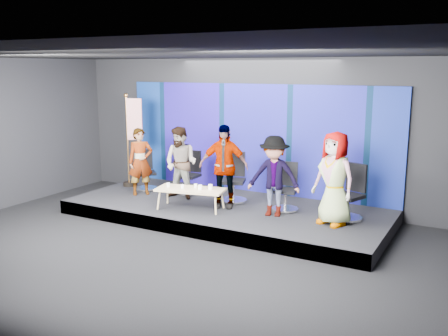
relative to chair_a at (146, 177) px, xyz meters
The scene contains 21 objects.
ground 3.78m from the chair_a, 49.14° to the right, with size 10.00×10.00×0.00m, color black.
room_walls 4.14m from the chair_a, 49.14° to the right, with size 10.02×8.02×3.51m.
riser 2.50m from the chair_a, ahead, with size 7.00×3.00×0.30m, color black.
backdrop 2.86m from the chair_a, 24.92° to the left, with size 7.00×0.08×2.60m, color navy.
chair_a is the anchor object (origin of this frame).
panelist_a 0.69m from the chair_a, 65.51° to the right, with size 0.58×0.38×1.59m, color black.
chair_b 1.19m from the chair_a, ahead, with size 0.60×0.60×1.03m.
panelist_b 1.40m from the chair_a, 14.27° to the right, with size 0.81×0.63×1.67m, color black.
chair_c 2.44m from the chair_a, ahead, with size 0.79×0.79×1.11m.
panelist_c 2.56m from the chair_a, 10.68° to the right, with size 1.06×0.44×1.80m, color black.
chair_d 3.73m from the chair_a, ahead, with size 0.67×0.67×1.02m.
panelist_d 3.73m from the chair_a, ahead, with size 1.06×0.61×1.65m, color black.
chair_e 5.09m from the chair_a, ahead, with size 0.81×0.81×1.11m.
panelist_e 4.96m from the chair_a, ahead, with size 0.88×0.57×1.81m, color black.
coffee_table 2.14m from the chair_a, 26.40° to the right, with size 1.55×0.90×0.45m.
mug_a 1.77m from the chair_a, 36.67° to the right, with size 0.07×0.07×0.09m, color white.
mug_b 2.04m from the chair_a, 30.14° to the right, with size 0.07×0.07×0.08m, color white.
mug_c 2.15m from the chair_a, 23.04° to the right, with size 0.07×0.07×0.09m, color white.
mug_d 2.34m from the chair_a, 23.47° to the right, with size 0.09×0.09×0.10m, color white.
mug_e 2.47m from the chair_a, 19.25° to the right, with size 0.09×0.09×0.11m, color white.
flag_stand 1.06m from the chair_a, 165.16° to the left, with size 0.52×0.34×2.35m.
Camera 1 is at (5.07, -6.84, 3.28)m, focal length 40.00 mm.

